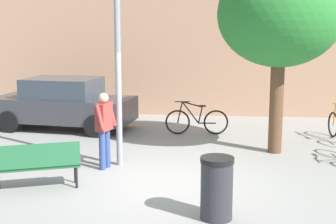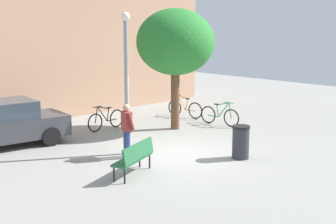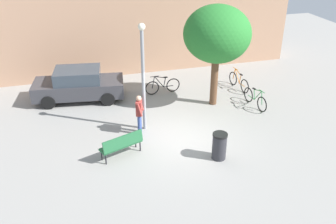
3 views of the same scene
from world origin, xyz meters
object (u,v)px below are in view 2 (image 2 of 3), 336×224
Objects in this scene: bicycle_black at (106,120)px; bicycle_orange at (185,108)px; lamppost at (126,73)px; plaza_tree at (175,42)px; person_by_lamppost at (127,127)px; bicycle_green at (220,116)px; trash_bin at (241,142)px; park_bench at (135,156)px; parked_car_charcoal at (2,124)px.

bicycle_orange is at bearing -7.45° from bicycle_black.
plaza_tree is at bearing 21.47° from lamppost.
person_by_lamppost is 4.84m from plaza_tree.
person_by_lamppost reaches higher than bicycle_orange.
bicycle_orange is 1.00× the size of bicycle_black.
person_by_lamppost is 5.73m from bicycle_green.
trash_bin is (-3.22, -3.44, 0.13)m from bicycle_green.
bicycle_orange is 3.93m from bicycle_black.
bicycle_orange and bicycle_black have the same top height.
trash_bin is (3.36, -1.04, -0.03)m from park_bench.
parked_car_charcoal is at bearing 102.48° from park_bench.
person_by_lamppost is 0.36× the size of plaza_tree.
plaza_tree is 6.88m from parked_car_charcoal.
person_by_lamppost is 6.52m from bicycle_orange.
parked_car_charcoal is (-6.01, 2.15, -2.56)m from plaza_tree.
bicycle_orange is at bearing 33.83° from plaza_tree.
bicycle_orange is at bearing 33.58° from park_bench.
lamppost is 2.44× the size of bicycle_black.
person_by_lamppost is at bearing -156.13° from plaza_tree.
park_bench is at bearing -146.42° from bicycle_orange.
trash_bin is (-1.47, -4.23, -2.82)m from plaza_tree.
bicycle_green is (-0.15, -2.07, 0.00)m from bicycle_orange.
bicycle_green is 4.55m from bicycle_black.
bicycle_green is at bearing 19.99° from park_bench.
trash_bin reaches higher than bicycle_green.
bicycle_black is 0.41× the size of parked_car_charcoal.
bicycle_orange is 7.97m from parked_car_charcoal.
lamppost is 2.65× the size of park_bench.
person_by_lamppost reaches higher than bicycle_green.
person_by_lamppost reaches higher than park_bench.
person_by_lamppost is at bearing 133.58° from trash_bin.
parked_car_charcoal is at bearing 173.71° from bicycle_orange.
bicycle_orange is 1.00× the size of bicycle_green.
lamppost is 3.94m from plaza_tree.
parked_car_charcoal is at bearing 124.10° from lamppost.
bicycle_orange is at bearing 85.93° from bicycle_green.
trash_bin is at bearing -54.53° from parked_car_charcoal.
person_by_lamppost is at bearing -132.12° from lamppost.
person_by_lamppost reaches higher than bicycle_black.
lamppost reaches higher than bicycle_black.
person_by_lamppost is at bearing -152.63° from bicycle_orange.
person_by_lamppost is at bearing 56.99° from park_bench.
parked_car_charcoal is at bearing 119.08° from person_by_lamppost.
bicycle_black is at bearing 172.55° from bicycle_orange.
park_bench is 7.01m from bicycle_green.
lamppost is 2.64× the size of person_by_lamppost.
trash_bin reaches higher than park_bench.
bicycle_black is (2.84, 4.98, -0.16)m from park_bench.
lamppost is 4.20m from bicycle_black.
parked_car_charcoal is at bearing 125.47° from trash_bin.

